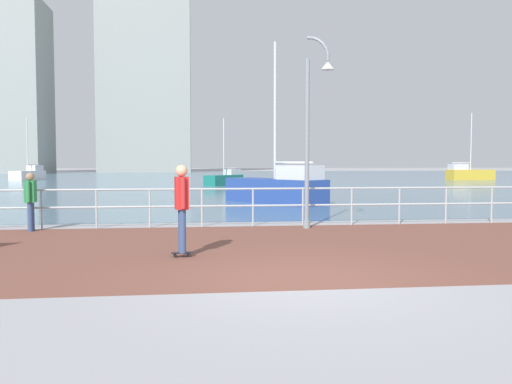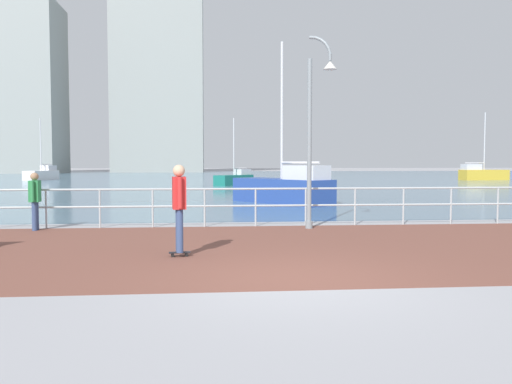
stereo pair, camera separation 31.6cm
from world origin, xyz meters
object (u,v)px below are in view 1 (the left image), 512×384
object	(u,v)px
sailboat_gray	(29,174)
sailboat_white	(225,179)
lamppost	(313,123)
bystander	(31,197)
sailboat_blue	(469,173)
skateboarder	(182,202)
sailboat_navy	(278,188)

from	to	relation	value
sailboat_gray	sailboat_white	world-z (taller)	sailboat_gray
lamppost	bystander	world-z (taller)	lamppost
sailboat_blue	skateboarder	bearing A→B (deg)	-124.60
lamppost	sailboat_white	size ratio (longest dim) A/B	0.99
skateboarder	bystander	distance (m)	5.74
sailboat_white	lamppost	bearing A→B (deg)	-88.36
lamppost	sailboat_gray	bearing A→B (deg)	115.56
skateboarder	sailboat_white	world-z (taller)	sailboat_white
skateboarder	sailboat_white	size ratio (longest dim) A/B	0.33
skateboarder	sailboat_gray	bearing A→B (deg)	109.83
sailboat_navy	sailboat_white	size ratio (longest dim) A/B	1.34
sailboat_gray	lamppost	bearing A→B (deg)	-64.44
sailboat_gray	sailboat_blue	size ratio (longest dim) A/B	0.92
skateboarder	bystander	xyz separation A→B (m)	(-3.93, 4.18, -0.16)
bystander	sailboat_white	bearing A→B (deg)	76.20
lamppost	bystander	size ratio (longest dim) A/B	3.38
sailboat_white	sailboat_navy	bearing A→B (deg)	-86.18
sailboat_gray	bystander	bearing A→B (deg)	-73.29
bystander	sailboat_blue	world-z (taller)	sailboat_blue
skateboarder	bystander	size ratio (longest dim) A/B	1.15
sailboat_navy	sailboat_white	xyz separation A→B (m)	(-1.22, 18.23, -0.17)
skateboarder	sailboat_navy	xyz separation A→B (m)	(3.81, 12.53, -0.38)
skateboarder	bystander	world-z (taller)	skateboarder
sailboat_gray	sailboat_blue	bearing A→B (deg)	-5.51
bystander	sailboat_gray	size ratio (longest dim) A/B	0.25
sailboat_gray	sailboat_white	xyz separation A→B (m)	(18.56, -13.51, -0.09)
skateboarder	sailboat_navy	size ratio (longest dim) A/B	0.25
bystander	sailboat_white	world-z (taller)	sailboat_white
bystander	sailboat_gray	distance (m)	41.85
bystander	sailboat_blue	distance (m)	47.78
bystander	sailboat_navy	bearing A→B (deg)	47.16
sailboat_white	sailboat_gray	bearing A→B (deg)	143.95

